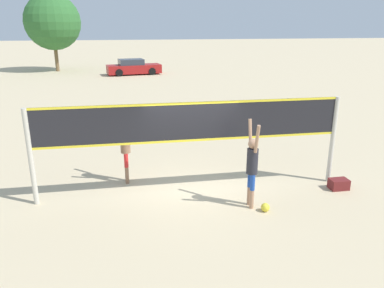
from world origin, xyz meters
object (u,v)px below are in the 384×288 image
object	(u,v)px
parked_car_near	(133,68)
player_blocker	(125,143)
player_spiker	(252,163)
tree_left_cluster	(53,22)
volleyball	(265,207)
gear_bag	(339,184)
volleyball_net	(192,130)

from	to	relation	value
parked_car_near	player_blocker	bearing A→B (deg)	-101.54
player_spiker	tree_left_cluster	xyz separation A→B (m)	(-9.33, 30.42, 3.38)
volleyball	gear_bag	distance (m)	2.68
volleyball_net	player_spiker	size ratio (longest dim) A/B	3.73
gear_bag	player_blocker	bearing A→B (deg)	165.11
player_blocker	volleyball	bearing A→B (deg)	53.80
volleyball	volleyball_net	bearing A→B (deg)	137.39
player_spiker	volleyball	bearing A→B (deg)	-139.49
volleyball_net	parked_car_near	distance (m)	25.46
gear_bag	parked_car_near	distance (m)	26.46
volleyball_net	player_blocker	distance (m)	2.11
volleyball_net	parked_car_near	size ratio (longest dim) A/B	1.67
player_spiker	tree_left_cluster	world-z (taller)	tree_left_cluster
gear_bag	volleyball	bearing A→B (deg)	-160.48
player_spiker	player_blocker	size ratio (longest dim) A/B	0.99
player_blocker	volleyball	distance (m)	4.30
volleyball_net	player_spiker	world-z (taller)	volleyball_net
player_blocker	parked_car_near	bearing A→B (deg)	177.75
gear_bag	player_spiker	bearing A→B (deg)	-168.65
volleyball_net	volleyball	world-z (taller)	volleyball_net
volleyball	parked_car_near	xyz separation A→B (m)	(-2.40, 26.89, 0.52)
tree_left_cluster	gear_bag	bearing A→B (deg)	-67.88
gear_bag	tree_left_cluster	xyz separation A→B (m)	(-12.13, 29.85, 4.42)
volleyball_net	gear_bag	size ratio (longest dim) A/B	16.19
player_spiker	player_blocker	bearing A→B (deg)	55.34
player_blocker	volleyball	size ratio (longest dim) A/B	10.30
parked_car_near	tree_left_cluster	distance (m)	9.08
player_spiker	parked_car_near	bearing A→B (deg)	4.56
player_spiker	volleyball	size ratio (longest dim) A/B	10.18
player_spiker	parked_car_near	world-z (taller)	player_spiker
player_spiker	parked_car_near	size ratio (longest dim) A/B	0.45
volleyball_net	tree_left_cluster	distance (m)	30.49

